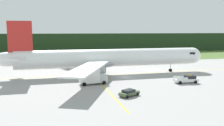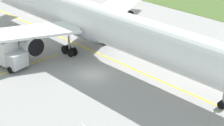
% 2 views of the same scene
% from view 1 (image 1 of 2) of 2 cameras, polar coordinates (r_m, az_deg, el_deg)
% --- Properties ---
extents(ground, '(320.00, 320.00, 0.00)m').
position_cam_1_polar(ground, '(65.86, 3.30, -3.33)').
color(ground, '#999796').
extents(grass_verge, '(320.00, 44.79, 0.04)m').
position_cam_1_polar(grass_verge, '(116.74, -4.53, 1.51)').
color(grass_verge, '#47622B').
rests_on(grass_verge, ground).
extents(distant_tree_line, '(288.00, 7.73, 10.92)m').
position_cam_1_polar(distant_tree_line, '(136.79, -6.04, 4.68)').
color(distant_tree_line, '#20361E').
rests_on(distant_tree_line, ground).
extents(taxiway_centerline_main, '(81.84, 0.40, 0.01)m').
position_cam_1_polar(taxiway_centerline_main, '(69.59, -0.68, -2.71)').
color(taxiway_centerline_main, yellow).
rests_on(taxiway_centerline_main, ground).
extents(taxiway_centerline_spur, '(0.33, 28.25, 0.01)m').
position_cam_1_polar(taxiway_centerline_spur, '(50.70, -0.96, -6.67)').
color(taxiway_centerline_spur, yellow).
rests_on(taxiway_centerline_spur, ground).
extents(airliner, '(60.43, 49.79, 15.06)m').
position_cam_1_polar(airliner, '(68.72, -1.34, 1.11)').
color(airliner, white).
rests_on(airliner, ground).
extents(ops_pickup_truck, '(5.91, 2.66, 1.94)m').
position_cam_1_polar(ops_pickup_truck, '(61.03, 17.29, -3.68)').
color(ops_pickup_truck, white).
rests_on(ops_pickup_truck, ground).
extents(catering_truck, '(6.61, 3.31, 3.92)m').
position_cam_1_polar(catering_truck, '(56.70, -4.74, -3.14)').
color(catering_truck, '#B5B7BB').
rests_on(catering_truck, ground).
extents(staff_car, '(4.49, 3.52, 1.30)m').
position_cam_1_polar(staff_car, '(46.93, 4.05, -6.99)').
color(staff_car, '#49593C').
rests_on(staff_car, ground).
extents(apron_cone, '(0.64, 0.64, 0.80)m').
position_cam_1_polar(apron_cone, '(64.33, 17.69, -3.59)').
color(apron_cone, black).
rests_on(apron_cone, ground).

